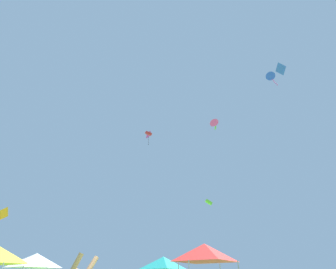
# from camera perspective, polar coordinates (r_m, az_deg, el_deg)

# --- Properties ---
(canopy_tent_teal) EXTENTS (2.76, 2.76, 2.95)m
(canopy_tent_teal) POSITION_cam_1_polar(r_m,az_deg,el_deg) (19.88, -1.19, -30.88)
(canopy_tent_teal) COLOR #9E9EA3
(canopy_tent_teal) RESTS_ON ground
(canopy_tent_white) EXTENTS (2.82, 2.82, 3.01)m
(canopy_tent_white) POSITION_cam_1_polar(r_m,az_deg,el_deg) (20.40, -31.73, -26.51)
(canopy_tent_white) COLOR #9E9EA3
(canopy_tent_white) RESTS_ON ground
(canopy_tent_red) EXTENTS (3.04, 3.04, 3.25)m
(canopy_tent_red) POSITION_cam_1_polar(r_m,az_deg,el_deg) (14.93, 9.78, -28.44)
(canopy_tent_red) COLOR #9E9EA3
(canopy_tent_red) RESTS_ON ground
(kite_orange_diamond) EXTENTS (1.40, 1.38, 2.79)m
(kite_orange_diamond) POSITION_cam_1_polar(r_m,az_deg,el_deg) (27.99, -37.93, -16.60)
(kite_orange_diamond) COLOR orange
(kite_blue_diamond) EXTENTS (1.04, 1.04, 0.58)m
(kite_blue_diamond) POSITION_cam_1_polar(r_m,az_deg,el_deg) (22.63, 27.72, 15.10)
(kite_blue_diamond) COLOR blue
(kite_red_box) EXTENTS (1.25, 0.82, 2.47)m
(kite_red_box) POSITION_cam_1_polar(r_m,az_deg,el_deg) (36.96, -5.18, 0.18)
(kite_red_box) COLOR red
(kite_lime_delta) EXTENTS (0.85, 0.97, 0.80)m
(kite_lime_delta) POSITION_cam_1_polar(r_m,az_deg,el_deg) (44.30, 12.39, 1.77)
(kite_lime_delta) COLOR #75D138
(kite_blue_delta) EXTENTS (1.37, 1.32, 2.40)m
(kite_blue_delta) POSITION_cam_1_polar(r_m,az_deg,el_deg) (32.00, 25.56, 13.70)
(kite_blue_delta) COLOR blue
(kite_magenta_delta) EXTENTS (1.75, 1.72, 0.69)m
(kite_magenta_delta) POSITION_cam_1_polar(r_m,az_deg,el_deg) (32.89, 12.08, 3.15)
(kite_magenta_delta) COLOR #D6389E
(kite_magenta_diamond) EXTENTS (1.02, 1.13, 1.23)m
(kite_magenta_diamond) POSITION_cam_1_polar(r_m,az_deg,el_deg) (39.56, -5.38, -0.02)
(kite_magenta_diamond) COLOR #D6389E
(kite_lime_box) EXTENTS (1.03, 0.48, 0.77)m
(kite_lime_box) POSITION_cam_1_polar(r_m,az_deg,el_deg) (32.51, 10.75, -17.18)
(kite_lime_box) COLOR #75D138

